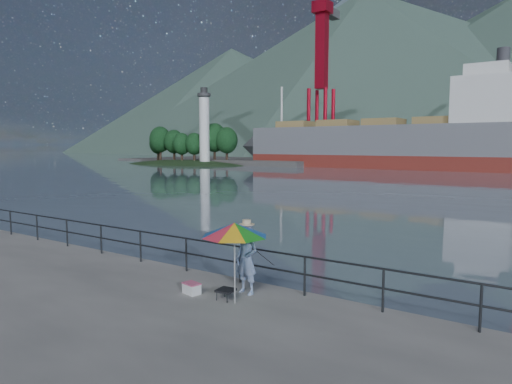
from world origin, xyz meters
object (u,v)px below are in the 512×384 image
beach_umbrella (235,230)px  bulk_carrier (395,142)px  cooler_bag (192,289)px  fisherman (247,260)px

beach_umbrella → bulk_carrier: bearing=104.4°
cooler_bag → bulk_carrier: bearing=115.2°
cooler_bag → bulk_carrier: size_ratio=0.01×
beach_umbrella → bulk_carrier: size_ratio=0.04×
beach_umbrella → bulk_carrier: bulk_carrier is taller
fisherman → cooler_bag: size_ratio=4.05×
fisherman → cooler_bag: 1.60m
cooler_bag → beach_umbrella: bearing=13.8°
beach_umbrella → bulk_carrier: 71.35m
bulk_carrier → beach_umbrella: bearing=-75.6°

